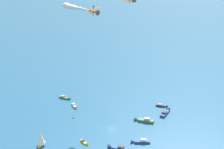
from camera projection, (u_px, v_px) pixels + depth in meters
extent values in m
plane|color=#1E517A|center=(112.00, 128.00, 182.18)|extent=(2000.00, 2000.00, 0.00)
cube|color=#33704C|center=(146.00, 121.00, 188.02)|extent=(8.74, 3.37, 1.37)
cone|color=#33704C|center=(136.00, 119.00, 189.63)|extent=(2.39, 2.89, 2.74)
cube|color=gray|center=(147.00, 119.00, 187.43)|extent=(3.15, 2.41, 1.03)
cube|color=#23478C|center=(165.00, 114.00, 196.38)|extent=(4.36, 8.85, 1.36)
cone|color=#23478C|center=(167.00, 110.00, 200.78)|extent=(3.10, 2.67, 2.71)
cube|color=#38383D|center=(164.00, 112.00, 195.45)|extent=(2.72, 3.34, 1.02)
cube|color=#33704C|center=(64.00, 98.00, 218.43)|extent=(6.65, 3.88, 1.01)
cone|color=#33704C|center=(69.00, 99.00, 216.46)|extent=(2.17, 2.43, 2.03)
cube|color=gray|center=(63.00, 96.00, 218.39)|extent=(2.61, 2.23, 0.76)
ellipsoid|color=gold|center=(42.00, 145.00, 165.30)|extent=(2.12, 6.76, 0.94)
cylinder|color=#B2B2B7|center=(42.00, 136.00, 164.34)|extent=(0.14, 0.14, 7.70)
cone|color=white|center=(41.00, 137.00, 163.71)|extent=(3.81, 3.81, 6.54)
cube|color=#23478C|center=(142.00, 142.00, 167.54)|extent=(7.63, 4.04, 1.17)
cone|color=#23478C|center=(133.00, 142.00, 167.58)|extent=(2.38, 2.71, 2.33)
cube|color=silver|center=(144.00, 140.00, 167.20)|extent=(2.93, 2.43, 0.87)
cube|color=black|center=(161.00, 106.00, 206.99)|extent=(5.76, 2.31, 0.90)
cone|color=black|center=(166.00, 107.00, 205.88)|extent=(1.60, 1.92, 1.80)
cube|color=gray|center=(160.00, 104.00, 206.87)|extent=(2.09, 1.61, 0.67)
cube|color=#9E9993|center=(74.00, 106.00, 207.28)|extent=(4.64, 5.70, 0.90)
cone|color=#9E9993|center=(75.00, 108.00, 204.20)|extent=(2.31, 2.21, 1.81)
cube|color=silver|center=(74.00, 104.00, 207.40)|extent=(2.30, 2.45, 0.68)
cube|color=gold|center=(84.00, 142.00, 167.77)|extent=(4.34, 4.18, 0.73)
cone|color=gold|center=(86.00, 145.00, 165.54)|extent=(1.85, 1.87, 1.46)
cube|color=#38383D|center=(83.00, 140.00, 167.83)|extent=(1.97, 1.95, 0.55)
cube|color=#23478C|center=(120.00, 149.00, 161.49)|extent=(7.98, 3.57, 1.23)
cone|color=#23478C|center=(110.00, 147.00, 163.24)|extent=(2.31, 2.73, 2.46)
cube|color=#38383D|center=(121.00, 147.00, 160.93)|extent=(2.96, 2.35, 0.92)
sphere|color=yellow|center=(74.00, 117.00, 193.17)|extent=(1.10, 1.10, 1.10)
cylinder|color=black|center=(73.00, 115.00, 192.83)|extent=(0.08, 0.08, 1.00)
cylinder|color=white|center=(134.00, 0.00, 164.64)|extent=(1.15, 1.21, 1.07)
cylinder|color=#4C4C51|center=(134.00, 0.00, 164.31)|extent=(1.62, 1.90, 2.45)
cube|color=orange|center=(130.00, 0.00, 166.74)|extent=(5.64, 6.33, 0.59)
cylinder|color=black|center=(133.00, 1.00, 167.09)|extent=(0.56, 0.51, 0.61)
cylinder|color=black|center=(130.00, 2.00, 166.15)|extent=(0.56, 0.51, 0.61)
cylinder|color=orange|center=(94.00, 12.00, 155.35)|extent=(5.50, 4.86, 0.96)
cylinder|color=white|center=(97.00, 13.00, 153.11)|extent=(1.15, 1.21, 1.07)
cylinder|color=#4C4C51|center=(98.00, 13.00, 152.78)|extent=(1.62, 1.90, 2.45)
cube|color=orange|center=(94.00, 13.00, 155.21)|extent=(5.64, 6.33, 0.59)
cube|color=orange|center=(94.00, 9.00, 154.63)|extent=(5.64, 6.33, 0.59)
cylinder|color=white|center=(99.00, 10.00, 156.23)|extent=(0.21, 0.22, 1.62)
cylinder|color=white|center=(96.00, 10.00, 155.39)|extent=(0.21, 0.22, 1.62)
cylinder|color=white|center=(92.00, 11.00, 154.45)|extent=(0.21, 0.22, 1.62)
cylinder|color=white|center=(89.00, 12.00, 153.60)|extent=(0.21, 0.22, 1.62)
cube|color=orange|center=(90.00, 10.00, 157.35)|extent=(0.96, 0.85, 1.20)
cube|color=orange|center=(90.00, 11.00, 157.55)|extent=(2.30, 2.49, 0.24)
cylinder|color=black|center=(97.00, 14.00, 155.56)|extent=(0.56, 0.51, 0.61)
cylinder|color=black|center=(93.00, 15.00, 154.62)|extent=(0.56, 0.51, 0.61)
cylinder|color=#262628|center=(94.00, 8.00, 154.46)|extent=(0.15, 0.16, 0.90)
cylinder|color=black|center=(94.00, 8.00, 154.51)|extent=(0.22, 0.22, 0.79)
cylinder|color=black|center=(94.00, 8.00, 154.41)|extent=(0.22, 0.22, 0.79)
cube|color=black|center=(94.00, 6.00, 154.23)|extent=(0.39, 0.41, 0.54)
sphere|color=tan|center=(94.00, 5.00, 154.09)|extent=(0.21, 0.21, 0.21)
cylinder|color=black|center=(94.00, 6.00, 154.42)|extent=(0.45, 0.50, 0.13)
cylinder|color=black|center=(93.00, 6.00, 153.94)|extent=(0.45, 0.50, 0.13)
ellipsoid|color=silver|center=(88.00, 10.00, 159.10)|extent=(1.89, 1.83, 0.92)
ellipsoid|color=silver|center=(84.00, 9.00, 161.87)|extent=(2.61, 2.56, 1.41)
ellipsoid|color=silver|center=(80.00, 8.00, 164.33)|extent=(3.25, 3.17, 1.68)
ellipsoid|color=silver|center=(76.00, 8.00, 166.70)|extent=(4.10, 3.95, 1.93)
ellipsoid|color=silver|center=(73.00, 7.00, 169.55)|extent=(5.09, 4.90, 2.39)
ellipsoid|color=silver|center=(69.00, 7.00, 172.06)|extent=(5.21, 5.10, 2.76)
ellipsoid|color=silver|center=(66.00, 5.00, 174.68)|extent=(5.88, 5.72, 2.96)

